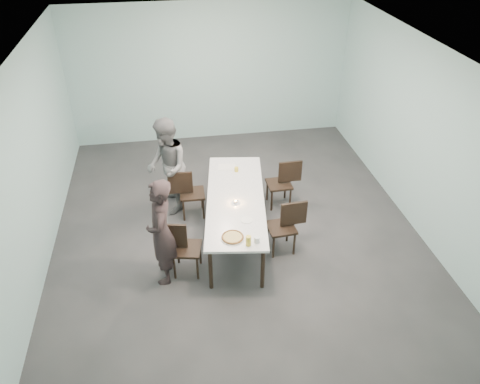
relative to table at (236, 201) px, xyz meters
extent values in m
plane|color=#333335|center=(0.03, 0.20, -0.69)|extent=(7.00, 7.00, 0.00)
cube|color=#A1CBCB|center=(0.03, 3.70, 0.81)|extent=(6.00, 0.02, 3.00)
cube|color=#A1CBCB|center=(0.03, -3.30, 0.81)|extent=(6.00, 0.02, 3.00)
cube|color=#A1CBCB|center=(-2.97, 0.20, 0.81)|extent=(0.02, 7.00, 3.00)
cube|color=#A1CBCB|center=(3.03, 0.20, 0.81)|extent=(0.02, 7.00, 3.00)
cube|color=white|center=(0.03, 0.20, 2.31)|extent=(6.00, 7.00, 0.02)
cube|color=white|center=(0.00, 0.00, 0.04)|extent=(1.27, 2.70, 0.04)
cylinder|color=black|center=(-0.54, -1.15, -0.34)|extent=(0.06, 0.06, 0.71)
cylinder|color=black|center=(-0.19, 1.26, -0.34)|extent=(0.06, 0.06, 0.71)
cylinder|color=black|center=(0.19, -1.26, -0.34)|extent=(0.06, 0.06, 0.71)
cylinder|color=black|center=(0.54, 1.15, -0.34)|extent=(0.06, 0.06, 0.71)
cube|color=black|center=(-0.85, -0.74, -0.26)|extent=(0.50, 0.50, 0.04)
cube|color=black|center=(-1.03, -0.70, -0.02)|extent=(0.42, 0.13, 0.40)
cylinder|color=black|center=(-1.05, -0.87, -0.49)|extent=(0.04, 0.04, 0.41)
cylinder|color=black|center=(-0.98, -0.54, -0.49)|extent=(0.04, 0.04, 0.41)
cylinder|color=black|center=(-0.72, -0.94, -0.49)|extent=(0.04, 0.04, 0.41)
cylinder|color=black|center=(-0.65, -0.61, -0.49)|extent=(0.04, 0.04, 0.41)
cube|color=black|center=(-0.65, 0.71, -0.26)|extent=(0.43, 0.43, 0.04)
cube|color=black|center=(-0.84, 0.71, -0.02)|extent=(0.42, 0.05, 0.40)
cylinder|color=black|center=(-0.82, 0.54, -0.49)|extent=(0.04, 0.04, 0.41)
cylinder|color=black|center=(-0.82, 0.88, -0.49)|extent=(0.04, 0.04, 0.41)
cylinder|color=black|center=(-0.48, 0.54, -0.49)|extent=(0.04, 0.04, 0.41)
cylinder|color=black|center=(-0.48, 0.88, -0.49)|extent=(0.04, 0.04, 0.41)
cube|color=black|center=(0.65, -0.48, -0.26)|extent=(0.45, 0.45, 0.04)
cube|color=black|center=(0.84, -0.46, -0.02)|extent=(0.42, 0.07, 0.40)
cylinder|color=black|center=(0.80, -0.29, -0.49)|extent=(0.04, 0.04, 0.41)
cylinder|color=black|center=(0.83, -0.63, -0.49)|extent=(0.04, 0.04, 0.41)
cylinder|color=black|center=(0.46, -0.32, -0.49)|extent=(0.04, 0.04, 0.41)
cylinder|color=black|center=(0.49, -0.66, -0.49)|extent=(0.04, 0.04, 0.41)
cube|color=black|center=(0.91, 0.76, -0.26)|extent=(0.43, 0.43, 0.04)
cube|color=black|center=(1.10, 0.76, -0.02)|extent=(0.42, 0.05, 0.40)
cylinder|color=black|center=(1.07, 0.93, -0.49)|extent=(0.04, 0.04, 0.41)
cylinder|color=black|center=(1.08, 0.59, -0.49)|extent=(0.04, 0.04, 0.41)
cylinder|color=black|center=(0.73, 0.93, -0.49)|extent=(0.04, 0.04, 0.41)
cylinder|color=black|center=(0.74, 0.59, -0.49)|extent=(0.04, 0.04, 0.41)
imported|color=black|center=(-1.18, -0.81, 0.14)|extent=(0.43, 0.63, 1.67)
imported|color=slate|center=(-1.04, 0.96, 0.17)|extent=(0.75, 0.91, 1.73)
cylinder|color=white|center=(-0.20, -1.00, 0.06)|extent=(0.34, 0.34, 0.01)
cylinder|color=#F6D78B|center=(-0.20, -1.00, 0.08)|extent=(0.30, 0.30, 0.01)
torus|color=brown|center=(-0.20, -1.00, 0.08)|extent=(0.32, 0.32, 0.03)
cylinder|color=white|center=(0.07, -0.62, 0.06)|extent=(0.18, 0.18, 0.01)
cylinder|color=yellow|center=(-0.01, -1.18, 0.13)|extent=(0.08, 0.08, 0.15)
cylinder|color=silver|center=(0.12, -1.14, 0.10)|extent=(0.08, 0.08, 0.09)
cylinder|color=silver|center=(-0.03, -0.15, 0.07)|extent=(0.06, 0.06, 0.03)
cylinder|color=orange|center=(-0.03, -0.15, 0.10)|extent=(0.04, 0.04, 0.01)
cylinder|color=yellow|center=(0.14, 0.80, 0.10)|extent=(0.07, 0.07, 0.08)
cube|color=silver|center=(0.00, 0.97, 0.06)|extent=(0.33, 0.26, 0.01)
camera|label=1|loc=(-0.94, -6.06, 4.24)|focal=35.00mm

